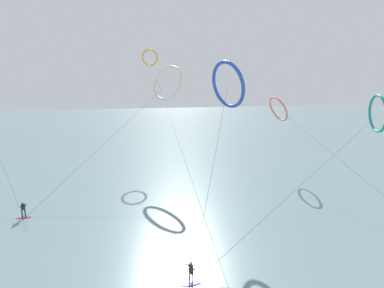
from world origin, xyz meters
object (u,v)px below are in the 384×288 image
(surfer_violet, at_px, (191,275))
(kite_teal, at_px, (377,114))
(kite_cobalt, at_px, (228,85))
(kite_ivory, at_px, (168,83))
(kite_amber, at_px, (150,58))
(surfer_crimson, at_px, (23,211))
(kite_coral, at_px, (278,109))

(surfer_violet, bearing_deg, kite_teal, 87.00)
(surfer_violet, height_order, kite_cobalt, kite_cobalt)
(surfer_violet, relative_size, kite_teal, 0.08)
(kite_ivory, height_order, kite_amber, kite_amber)
(surfer_crimson, bearing_deg, kite_amber, 34.36)
(kite_teal, bearing_deg, kite_cobalt, 82.61)
(kite_coral, xyz_separation_m, kite_ivory, (-16.60, 4.21, 3.97))
(surfer_violet, distance_m, kite_ivory, 32.11)
(surfer_crimson, bearing_deg, kite_cobalt, -29.90)
(kite_coral, height_order, kite_amber, kite_amber)
(kite_teal, bearing_deg, kite_coral, 19.04)
(surfer_violet, height_order, kite_ivory, kite_ivory)
(surfer_crimson, height_order, kite_teal, kite_teal)
(kite_coral, height_order, kite_teal, kite_teal)
(kite_ivory, bearing_deg, surfer_crimson, -88.02)
(surfer_violet, bearing_deg, surfer_crimson, -157.35)
(kite_cobalt, height_order, kite_teal, kite_cobalt)
(kite_coral, xyz_separation_m, kite_amber, (-17.13, 17.52, 8.83))
(surfer_crimson, height_order, kite_amber, kite_amber)
(surfer_violet, bearing_deg, kite_ivory, 152.49)
(kite_cobalt, distance_m, kite_teal, 14.53)
(surfer_crimson, relative_size, kite_teal, 0.08)
(surfer_violet, distance_m, kite_coral, 33.87)
(kite_cobalt, relative_size, kite_teal, 0.75)
(surfer_crimson, xyz_separation_m, kite_amber, (17.24, 27.28, 17.77))
(surfer_violet, xyz_separation_m, kite_coral, (21.24, 24.83, 8.94))
(kite_coral, height_order, kite_ivory, kite_ivory)
(kite_ivory, height_order, kite_teal, kite_ivory)
(kite_cobalt, relative_size, kite_amber, 0.32)
(kite_ivory, xyz_separation_m, kite_amber, (-0.54, 13.31, 4.86))
(surfer_crimson, height_order, kite_coral, kite_coral)
(kite_teal, height_order, kite_amber, kite_amber)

